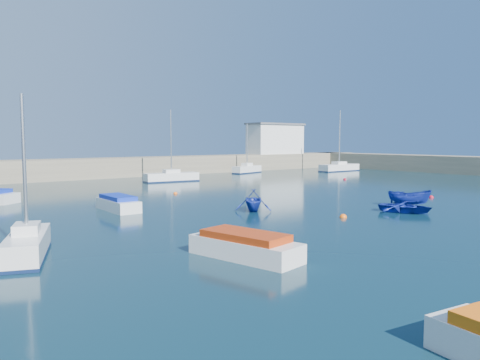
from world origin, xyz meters
TOP-DOWN VIEW (x-y plane):
  - ground at (0.00, 0.00)m, footprint 220.00×220.00m
  - back_wall at (0.00, 46.00)m, footprint 96.00×4.50m
  - right_arm at (44.00, 32.00)m, footprint 4.50×32.00m
  - harbor_office at (30.00, 46.00)m, footprint 10.00×4.00m
  - sailboat_1 at (-20.01, 6.59)m, footprint 3.13×5.28m
  - sailboat_6 at (3.17, 35.04)m, footprint 6.74×2.65m
  - sailboat_7 at (19.66, 40.95)m, footprint 5.76×2.97m
  - sailboat_8 at (33.99, 35.05)m, footprint 7.49×2.19m
  - motorboat_0 at (-12.74, 0.86)m, footprint 2.75×5.29m
  - motorboat_1 at (-11.48, 16.89)m, footprint 1.64×4.52m
  - dinghy_center at (3.79, 3.82)m, footprint 3.59×4.19m
  - dinghy_left at (-4.06, 10.79)m, footprint 3.86×3.90m
  - dinghy_right at (6.93, 5.46)m, footprint 3.02×3.16m
  - buoy_0 at (-1.24, 5.09)m, footprint 0.48×0.48m
  - buoy_1 at (13.06, 7.20)m, footprint 0.42×0.42m
  - buoy_3 at (-3.03, 23.43)m, footprint 0.39×0.39m
  - buoy_4 at (21.91, 23.97)m, footprint 0.41×0.41m

SIDE VIEW (x-z plane):
  - ground at x=0.00m, z-range 0.00..0.00m
  - buoy_0 at x=-1.24m, z-range -0.24..0.24m
  - buoy_1 at x=13.06m, z-range -0.21..0.21m
  - buoy_3 at x=-3.03m, z-range -0.20..0.20m
  - buoy_4 at x=21.91m, z-range -0.20..0.20m
  - dinghy_center at x=3.79m, z-range 0.00..0.73m
  - motorboat_1 at x=-11.48m, z-range -0.03..1.07m
  - motorboat_0 at x=-12.74m, z-range -0.03..1.09m
  - sailboat_1 at x=-20.01m, z-range -2.87..4.04m
  - sailboat_6 at x=3.17m, z-range -3.71..4.89m
  - sailboat_7 at x=19.66m, z-range -3.12..4.34m
  - dinghy_right at x=6.93m, z-range 0.00..1.23m
  - sailboat_8 at x=33.99m, z-range -4.23..5.48m
  - dinghy_left at x=-4.06m, z-range 0.00..1.56m
  - back_wall at x=0.00m, z-range 0.00..2.60m
  - right_arm at x=44.00m, z-range 0.00..2.60m
  - harbor_office at x=30.00m, z-range 2.60..7.60m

